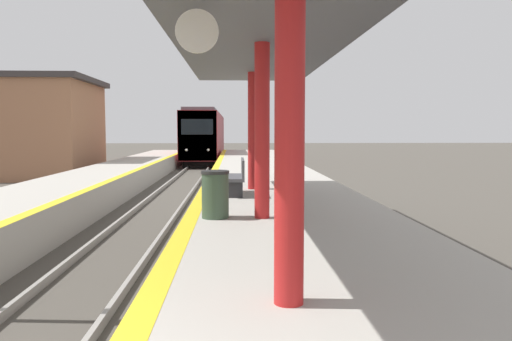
# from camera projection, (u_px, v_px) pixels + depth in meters

# --- Properties ---
(train) EXTENTS (2.63, 20.77, 4.21)m
(train) POSITION_uv_depth(u_px,v_px,m) (206.00, 136.00, 43.40)
(train) COLOR black
(train) RESTS_ON ground
(station_canopy) EXTENTS (3.32, 14.10, 3.48)m
(station_canopy) POSITION_uv_depth(u_px,v_px,m) (262.00, 45.00, 9.22)
(station_canopy) COLOR red
(station_canopy) RESTS_ON platform_right
(trash_bin) EXTENTS (0.54, 0.54, 0.90)m
(trash_bin) POSITION_uv_depth(u_px,v_px,m) (215.00, 194.00, 9.44)
(trash_bin) COLOR #384C38
(trash_bin) RESTS_ON platform_right
(bench) EXTENTS (0.44, 1.65, 0.92)m
(bench) POSITION_uv_depth(u_px,v_px,m) (238.00, 176.00, 12.91)
(bench) COLOR #4C4C51
(bench) RESTS_ON platform_right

